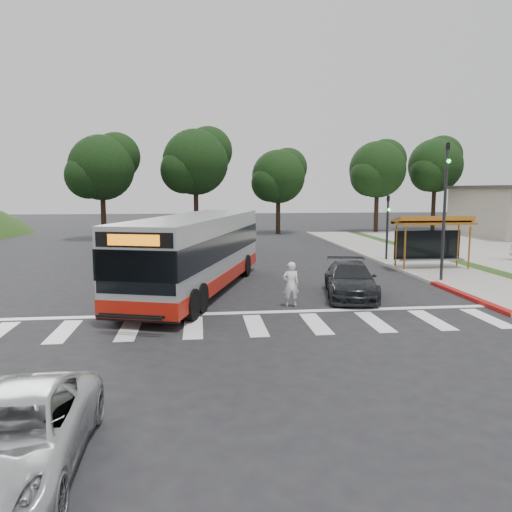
{
  "coord_description": "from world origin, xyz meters",
  "views": [
    {
      "loc": [
        -1.77,
        -20.61,
        4.4
      ],
      "look_at": [
        0.59,
        -0.01,
        1.6
      ],
      "focal_mm": 35.0,
      "sensor_mm": 36.0,
      "label": 1
    }
  ],
  "objects": [
    {
      "name": "tree_north_b",
      "position": [
        6.07,
        28.06,
        5.66
      ],
      "size": [
        5.72,
        5.33,
        8.43
      ],
      "color": "black",
      "rests_on": "ground"
    },
    {
      "name": "tree_ne_b",
      "position": [
        23.08,
        30.06,
        6.92
      ],
      "size": [
        6.16,
        5.74,
        10.02
      ],
      "color": "black",
      "rests_on": "ground"
    },
    {
      "name": "bus_shelter",
      "position": [
        10.8,
        5.1,
        2.35
      ],
      "size": [
        4.2,
        1.6,
        2.86
      ],
      "color": "#965919",
      "rests_on": "sidewalk_east"
    },
    {
      "name": "ground",
      "position": [
        0.0,
        0.0,
        0.0
      ],
      "size": [
        140.0,
        140.0,
        0.0
      ],
      "primitive_type": "plane",
      "color": "black",
      "rests_on": "ground"
    },
    {
      "name": "dark_sedan",
      "position": [
        4.37,
        -1.05,
        0.7
      ],
      "size": [
        2.87,
        5.1,
        1.4
      ],
      "primitive_type": "imported",
      "rotation": [
        0.0,
        0.0,
        -0.2
      ],
      "color": "black",
      "rests_on": "ground"
    },
    {
      "name": "pedestrian",
      "position": [
        1.62,
        -2.5,
        0.85
      ],
      "size": [
        0.62,
        0.41,
        1.7
      ],
      "primitive_type": "imported",
      "rotation": [
        0.0,
        0.0,
        3.15
      ],
      "color": "white",
      "rests_on": "ground"
    },
    {
      "name": "traffic_signal_ne_short",
      "position": [
        9.6,
        8.49,
        2.48
      ],
      "size": [
        0.18,
        0.37,
        4.0
      ],
      "color": "black",
      "rests_on": "ground"
    },
    {
      "name": "tree_north_c",
      "position": [
        -9.92,
        24.06,
        6.29
      ],
      "size": [
        6.16,
        5.74,
        9.3
      ],
      "color": "black",
      "rests_on": "ground"
    },
    {
      "name": "transit_bus",
      "position": [
        -1.87,
        0.81,
        1.63
      ],
      "size": [
        6.35,
        12.83,
        3.25
      ],
      "primitive_type": null,
      "rotation": [
        0.0,
        0.0,
        -0.3
      ],
      "color": "#A7A9AB",
      "rests_on": "ground"
    },
    {
      "name": "tree_north_a",
      "position": [
        -1.92,
        26.07,
        6.92
      ],
      "size": [
        6.6,
        6.15,
        10.17
      ],
      "color": "black",
      "rests_on": "ground"
    },
    {
      "name": "traffic_signal_ne_tall",
      "position": [
        9.6,
        1.49,
        3.88
      ],
      "size": [
        0.18,
        0.37,
        6.5
      ],
      "color": "black",
      "rests_on": "ground"
    },
    {
      "name": "silver_suv_south",
      "position": [
        -4.65,
        -12.98,
        0.62
      ],
      "size": [
        2.12,
        4.49,
        1.24
      ],
      "primitive_type": "imported",
      "rotation": [
        0.0,
        0.0,
        0.01
      ],
      "color": "#B7BBBC",
      "rests_on": "ground"
    },
    {
      "name": "crosswalk_ladder",
      "position": [
        0.0,
        -5.0,
        0.01
      ],
      "size": [
        18.0,
        2.6,
        0.01
      ],
      "primitive_type": "cube",
      "color": "silver",
      "rests_on": "ground"
    },
    {
      "name": "tree_ne_a",
      "position": [
        16.08,
        28.06,
        6.39
      ],
      "size": [
        6.16,
        5.74,
        9.3
      ],
      "color": "black",
      "rests_on": "parking_lot"
    },
    {
      "name": "curb_east",
      "position": [
        9.0,
        8.0,
        0.07
      ],
      "size": [
        0.3,
        40.0,
        0.15
      ],
      "primitive_type": "cube",
      "color": "#9E9991",
      "rests_on": "ground"
    },
    {
      "name": "sidewalk_east",
      "position": [
        11.0,
        8.0,
        0.06
      ],
      "size": [
        4.0,
        40.0,
        0.12
      ],
      "primitive_type": "cube",
      "color": "gray",
      "rests_on": "ground"
    },
    {
      "name": "curb_east_red",
      "position": [
        9.0,
        -2.0,
        0.08
      ],
      "size": [
        0.32,
        6.0,
        0.15
      ],
      "primitive_type": "cube",
      "color": "maroon",
      "rests_on": "ground"
    }
  ]
}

